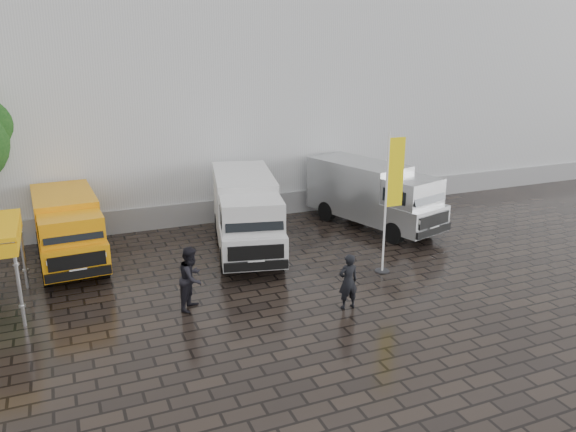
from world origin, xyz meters
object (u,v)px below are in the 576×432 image
(person_front, at_px, (348,281))
(person_tent, at_px, (192,278))
(wheelie_bin, at_px, (427,190))
(van_yellow, at_px, (68,231))
(van_silver, at_px, (373,196))
(van_white, at_px, (246,215))
(flagpole, at_px, (391,196))

(person_front, height_order, person_tent, person_tent)
(wheelie_bin, bearing_deg, van_yellow, -173.55)
(van_silver, bearing_deg, person_tent, -168.80)
(van_white, relative_size, person_tent, 3.36)
(flagpole, bearing_deg, wheelie_bin, 46.30)
(van_yellow, xyz_separation_m, flagpole, (10.08, -4.90, 1.47))
(flagpole, bearing_deg, person_tent, -177.88)
(wheelie_bin, relative_size, person_tent, 0.54)
(van_white, relative_size, wheelie_bin, 6.19)
(flagpole, distance_m, wheelie_bin, 10.05)
(van_yellow, relative_size, flagpole, 1.10)
(van_yellow, height_order, van_silver, van_silver)
(flagpole, distance_m, person_front, 3.79)
(van_silver, xyz_separation_m, wheelie_bin, (4.71, 2.63, -0.83))
(van_yellow, bearing_deg, van_white, -12.85)
(van_white, height_order, flagpole, flagpole)
(flagpole, xyz_separation_m, person_tent, (-6.89, -0.25, -1.73))
(flagpole, height_order, person_tent, flagpole)
(wheelie_bin, distance_m, person_tent, 15.52)
(van_yellow, distance_m, person_tent, 6.07)
(van_white, xyz_separation_m, flagpole, (3.83, -3.84, 1.29))
(van_yellow, relative_size, wheelie_bin, 5.07)
(van_yellow, relative_size, van_silver, 0.85)
(wheelie_bin, bearing_deg, person_front, -136.89)
(van_silver, xyz_separation_m, flagpole, (-2.07, -4.46, 1.33))
(van_silver, height_order, person_tent, van_silver)
(van_white, distance_m, flagpole, 5.57)
(van_yellow, height_order, person_tent, van_yellow)
(van_white, xyz_separation_m, person_tent, (-3.06, -4.09, -0.44))
(van_white, bearing_deg, wheelie_bin, 29.96)
(van_yellow, bearing_deg, flagpole, -29.10)
(van_white, bearing_deg, person_front, -65.49)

